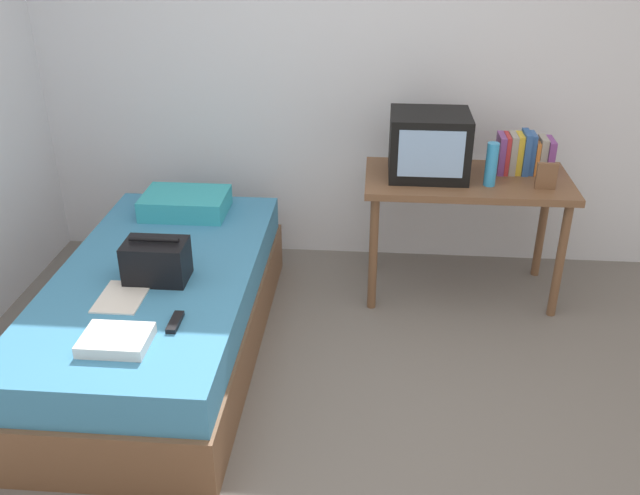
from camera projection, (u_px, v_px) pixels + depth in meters
name	position (u px, v px, depth m)	size (l,w,h in m)	color
ground_plane	(325.00, 457.00, 2.99)	(8.00, 8.00, 0.00)	slate
wall_back	(351.00, 57.00, 4.17)	(5.20, 0.10, 2.60)	silver
bed	(161.00, 312.00, 3.57)	(1.00, 2.00, 0.49)	brown
desk	(466.00, 193.00, 3.96)	(1.16, 0.60, 0.74)	brown
tv	(429.00, 145.00, 3.87)	(0.44, 0.39, 0.36)	black
water_bottle	(491.00, 164.00, 3.76)	(0.07, 0.07, 0.24)	#3399DB
book_row	(524.00, 154.00, 3.95)	(0.31, 0.17, 0.24)	#7A3D89
picture_frame	(546.00, 176.00, 3.73)	(0.11, 0.02, 0.15)	brown
pillow	(186.00, 203.00, 4.06)	(0.49, 0.35, 0.12)	#33A8B7
handbag	(156.00, 261.00, 3.33)	(0.30, 0.20, 0.22)	black
magazine	(122.00, 297.00, 3.22)	(0.21, 0.29, 0.01)	white
remote_dark	(175.00, 322.00, 3.01)	(0.04, 0.16, 0.02)	black
remote_silver	(134.00, 249.00, 3.64)	(0.04, 0.14, 0.02)	#B7B7BC
folded_towel	(116.00, 340.00, 2.87)	(0.28, 0.22, 0.05)	white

